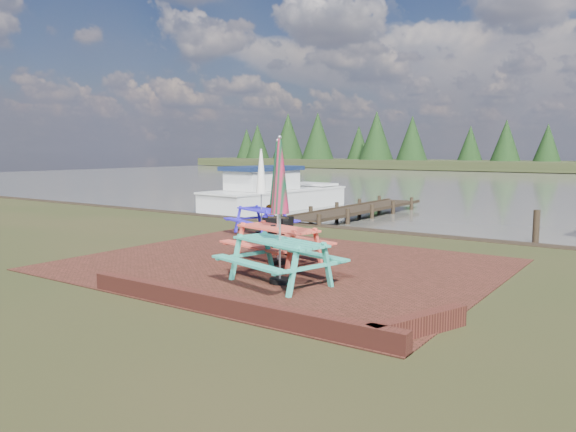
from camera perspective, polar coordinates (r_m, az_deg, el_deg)
The scene contains 11 objects.
ground at distance 11.70m, azimuth -3.54°, elevation -5.82°, with size 120.00×120.00×0.00m, color black.
paving at distance 12.48m, azimuth -0.69°, elevation -4.96°, with size 9.00×7.50×0.02m, color #3B1C13.
brick_wall at distance 8.54m, azimuth -2.23°, elevation -9.54°, with size 6.21×1.79×0.30m.
water at distance 46.57m, azimuth 25.93°, elevation 2.96°, with size 120.00×60.00×0.02m, color #48463E.
picnic_table_teal at distance 10.57m, azimuth -0.83°, elevation -1.80°, with size 2.39×2.23×2.77m.
picnic_table_red at distance 12.41m, azimuth -1.05°, elevation -0.57°, with size 2.32×2.16×2.75m.
picnic_table_blue at distance 16.78m, azimuth -2.72°, elevation 1.10°, with size 2.32×2.21×2.54m.
chalkboard at distance 13.68m, azimuth -0.99°, elevation -1.95°, with size 0.58×0.58×0.91m.
jetty at distance 22.97m, azimuth 7.05°, elevation 0.64°, with size 1.76×9.08×1.00m.
boat_jetty at distance 25.78m, azimuth -1.53°, elevation 2.11°, with size 3.35×7.77×2.19m.
person at distance 17.96m, azimuth -1.85°, elevation 1.16°, with size 0.58×0.38×1.58m, color gray.
Camera 1 is at (7.08, -8.96, 2.55)m, focal length 35.00 mm.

